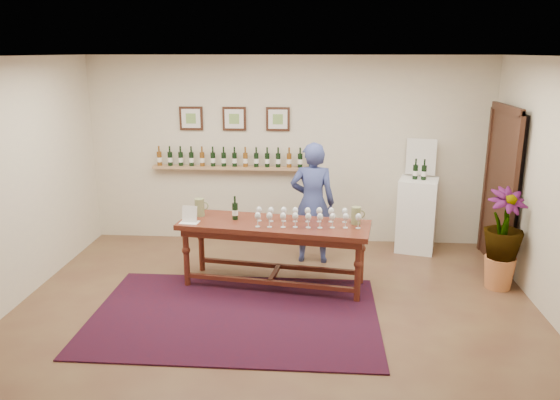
# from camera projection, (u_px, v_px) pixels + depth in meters

# --- Properties ---
(ground) EXTENTS (6.00, 6.00, 0.00)m
(ground) POSITION_uv_depth(u_px,v_px,m) (275.00, 313.00, 6.15)
(ground) COLOR #543125
(ground) RESTS_ON ground
(room_shell) EXTENTS (6.00, 6.00, 6.00)m
(room_shell) POSITION_uv_depth(u_px,v_px,m) (438.00, 181.00, 7.50)
(room_shell) COLOR beige
(room_shell) RESTS_ON ground
(rug) EXTENTS (3.17, 2.12, 0.02)m
(rug) POSITION_uv_depth(u_px,v_px,m) (235.00, 315.00, 6.08)
(rug) COLOR #4C0D18
(rug) RESTS_ON ground
(tasting_table) EXTENTS (2.41, 1.07, 0.82)m
(tasting_table) POSITION_uv_depth(u_px,v_px,m) (274.00, 232.00, 6.70)
(tasting_table) COLOR #441411
(tasting_table) RESTS_ON ground
(table_glasses) EXTENTS (1.39, 0.35, 0.19)m
(table_glasses) POSITION_uv_depth(u_px,v_px,m) (308.00, 217.00, 6.56)
(table_glasses) COLOR silver
(table_glasses) RESTS_ON tasting_table
(table_bottles) EXTENTS (0.26, 0.16, 0.27)m
(table_bottles) POSITION_uv_depth(u_px,v_px,m) (236.00, 208.00, 6.79)
(table_bottles) COLOR black
(table_bottles) RESTS_ON tasting_table
(pitcher_left) EXTENTS (0.16, 0.16, 0.22)m
(pitcher_left) POSITION_uv_depth(u_px,v_px,m) (200.00, 207.00, 6.91)
(pitcher_left) COLOR olive
(pitcher_left) RESTS_ON tasting_table
(pitcher_right) EXTENTS (0.17, 0.17, 0.21)m
(pitcher_right) POSITION_uv_depth(u_px,v_px,m) (356.00, 216.00, 6.58)
(pitcher_right) COLOR olive
(pitcher_right) RESTS_ON tasting_table
(menu_card) EXTENTS (0.24, 0.19, 0.20)m
(menu_card) POSITION_uv_depth(u_px,v_px,m) (190.00, 214.00, 6.66)
(menu_card) COLOR silver
(menu_card) RESTS_ON tasting_table
(display_pedestal) EXTENTS (0.65, 0.65, 1.07)m
(display_pedestal) POSITION_uv_depth(u_px,v_px,m) (417.00, 215.00, 7.98)
(display_pedestal) COLOR white
(display_pedestal) RESTS_ON ground
(pedestal_bottles) EXTENTS (0.31, 0.15, 0.30)m
(pedestal_bottles) POSITION_uv_depth(u_px,v_px,m) (420.00, 169.00, 7.78)
(pedestal_bottles) COLOR black
(pedestal_bottles) RESTS_ON display_pedestal
(info_sign) EXTENTS (0.42, 0.13, 0.58)m
(info_sign) POSITION_uv_depth(u_px,v_px,m) (421.00, 157.00, 7.94)
(info_sign) COLOR silver
(info_sign) RESTS_ON display_pedestal
(potted_plant) EXTENTS (0.70, 0.70, 1.09)m
(potted_plant) POSITION_uv_depth(u_px,v_px,m) (503.00, 239.00, 6.64)
(potted_plant) COLOR #C27340
(potted_plant) RESTS_ON ground
(person) EXTENTS (0.63, 0.42, 1.68)m
(person) POSITION_uv_depth(u_px,v_px,m) (312.00, 203.00, 7.46)
(person) COLOR navy
(person) RESTS_ON ground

